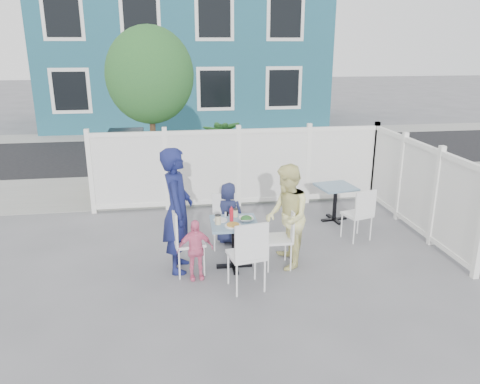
{
  "coord_description": "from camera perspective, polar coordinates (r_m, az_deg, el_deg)",
  "views": [
    {
      "loc": [
        -1.23,
        -6.67,
        3.22
      ],
      "look_at": [
        -0.22,
        0.05,
        1.05
      ],
      "focal_mm": 35.0,
      "sensor_mm": 36.0,
      "label": 1
    }
  ],
  "objects": [
    {
      "name": "fence_back",
      "position": [
        9.48,
        -0.18,
        2.8
      ],
      "size": [
        5.86,
        0.08,
        1.6
      ],
      "color": "white",
      "rests_on": "ground"
    },
    {
      "name": "plate_main",
      "position": [
        6.7,
        -0.86,
        -4.12
      ],
      "size": [
        0.24,
        0.24,
        0.02
      ],
      "primitive_type": "cylinder",
      "color": "white",
      "rests_on": "main_table"
    },
    {
      "name": "chair_right",
      "position": [
        6.98,
        5.25,
        -5.02
      ],
      "size": [
        0.41,
        0.42,
        0.92
      ],
      "rotation": [
        0.0,
        0.0,
        1.55
      ],
      "color": "white",
      "rests_on": "ground"
    },
    {
      "name": "potted_shrub_b",
      "position": [
        10.4,
        8.05,
        3.68
      ],
      "size": [
        1.44,
        1.29,
        1.47
      ],
      "primitive_type": "imported",
      "rotation": [
        0.0,
        0.0,
        6.17
      ],
      "color": "#1E5227",
      "rests_on": "ground"
    },
    {
      "name": "chair_left",
      "position": [
        6.79,
        -7.02,
        -5.42
      ],
      "size": [
        0.49,
        0.51,
        0.98
      ],
      "rotation": [
        0.0,
        0.0,
        -1.41
      ],
      "color": "white",
      "rests_on": "ground"
    },
    {
      "name": "street",
      "position": [
        14.58,
        -3.49,
        4.89
      ],
      "size": [
        24.0,
        5.0,
        0.01
      ],
      "primitive_type": "cube",
      "color": "black",
      "rests_on": "ground"
    },
    {
      "name": "coffee_cup_a",
      "position": [
        6.76,
        -2.7,
        -3.41
      ],
      "size": [
        0.09,
        0.09,
        0.13
      ],
      "primitive_type": "cylinder",
      "color": "beige",
      "rests_on": "main_table"
    },
    {
      "name": "far_sidewalk",
      "position": [
        17.61,
        -4.41,
        7.1
      ],
      "size": [
        24.0,
        1.6,
        0.01
      ],
      "primitive_type": "cube",
      "color": "gray",
      "rests_on": "ground"
    },
    {
      "name": "salad_bowl",
      "position": [
        6.88,
        0.76,
        -3.34
      ],
      "size": [
        0.22,
        0.22,
        0.05
      ],
      "primitive_type": "imported",
      "color": "white",
      "rests_on": "main_table"
    },
    {
      "name": "tree",
      "position": [
        10.0,
        -10.95,
        13.76
      ],
      "size": [
        1.8,
        1.62,
        3.59
      ],
      "color": "#382316",
      "rests_on": "ground"
    },
    {
      "name": "main_table",
      "position": [
        6.91,
        -0.72,
        -4.94
      ],
      "size": [
        0.7,
        0.7,
        0.72
      ],
      "rotation": [
        0.0,
        0.0,
        -0.02
      ],
      "color": "teal",
      "rests_on": "ground"
    },
    {
      "name": "utility_cabinet",
      "position": [
        11.02,
        -13.47,
        3.73
      ],
      "size": [
        0.72,
        0.52,
        1.31
      ],
      "primitive_type": "cube",
      "rotation": [
        0.0,
        0.0,
        0.03
      ],
      "color": "gold",
      "rests_on": "ground"
    },
    {
      "name": "ketchup_bottle",
      "position": [
        6.86,
        -1.04,
        -2.82
      ],
      "size": [
        0.06,
        0.06,
        0.19
      ],
      "primitive_type": "cylinder",
      "color": "red",
      "rests_on": "main_table"
    },
    {
      "name": "boy",
      "position": [
        7.8,
        -1.43,
        -2.58
      ],
      "size": [
        0.59,
        0.49,
        1.04
      ],
      "primitive_type": "imported",
      "rotation": [
        0.0,
        0.0,
        2.77
      ],
      "color": "#1D2247",
      "rests_on": "ground"
    },
    {
      "name": "building",
      "position": [
        20.68,
        -6.8,
        16.95
      ],
      "size": [
        11.0,
        6.0,
        6.0
      ],
      "color": "#1F5666",
      "rests_on": "ground"
    },
    {
      "name": "chair_back",
      "position": [
        7.68,
        -1.89,
        -3.01
      ],
      "size": [
        0.43,
        0.42,
        0.87
      ],
      "rotation": [
        0.0,
        0.0,
        3.04
      ],
      "color": "white",
      "rests_on": "ground"
    },
    {
      "name": "chair_spare",
      "position": [
        8.11,
        14.47,
        -2.26
      ],
      "size": [
        0.51,
        0.5,
        0.91
      ],
      "rotation": [
        0.0,
        0.0,
        0.3
      ],
      "color": "white",
      "rests_on": "ground"
    },
    {
      "name": "fence_right",
      "position": [
        8.76,
        20.77,
        0.35
      ],
      "size": [
        0.08,
        3.66,
        1.6
      ],
      "rotation": [
        0.0,
        0.0,
        1.57
      ],
      "color": "white",
      "rests_on": "ground"
    },
    {
      "name": "chair_near",
      "position": [
        6.25,
        1.05,
        -7.2
      ],
      "size": [
        0.53,
        0.52,
        1.02
      ],
      "rotation": [
        0.0,
        0.0,
        0.18
      ],
      "color": "white",
      "rests_on": "ground"
    },
    {
      "name": "woman",
      "position": [
        6.92,
        5.72,
        -3.03
      ],
      "size": [
        0.65,
        0.8,
        1.57
      ],
      "primitive_type": "imported",
      "rotation": [
        0.0,
        0.0,
        -1.65
      ],
      "color": "#F0E64C",
      "rests_on": "ground"
    },
    {
      "name": "plate_side",
      "position": [
        6.91,
        -2.42,
        -3.44
      ],
      "size": [
        0.21,
        0.21,
        0.01
      ],
      "primitive_type": "cylinder",
      "color": "white",
      "rests_on": "main_table"
    },
    {
      "name": "potted_shrub_a",
      "position": [
        10.11,
        -2.02,
        4.09
      ],
      "size": [
        0.98,
        0.98,
        1.69
      ],
      "primitive_type": "imported",
      "rotation": [
        0.0,
        0.0,
        3.17
      ],
      "color": "#1E5227",
      "rests_on": "ground"
    },
    {
      "name": "salt_shaker",
      "position": [
        7.07,
        -1.77,
        -2.72
      ],
      "size": [
        0.03,
        0.03,
        0.07
      ],
      "primitive_type": "cylinder",
      "color": "white",
      "rests_on": "main_table"
    },
    {
      "name": "near_sidewalk",
      "position": [
        11.02,
        -1.75,
        0.7
      ],
      "size": [
        24.0,
        2.6,
        0.01
      ],
      "primitive_type": "cube",
      "color": "gray",
      "rests_on": "ground"
    },
    {
      "name": "spare_table",
      "position": [
        8.94,
        11.57,
        -0.2
      ],
      "size": [
        0.74,
        0.74,
        0.69
      ],
      "rotation": [
        0.0,
        0.0,
        0.15
      ],
      "color": "teal",
      "rests_on": "ground"
    },
    {
      "name": "toddler",
      "position": [
        6.67,
        -5.49,
        -7.01
      ],
      "size": [
        0.54,
        0.27,
        0.89
      ],
      "primitive_type": "imported",
      "rotation": [
        0.0,
        0.0,
        0.1
      ],
      "color": "pink",
      "rests_on": "ground"
    },
    {
      "name": "pepper_shaker",
      "position": [
        7.08,
        -1.52,
        -2.69
      ],
      "size": [
        0.03,
        0.03,
        0.07
      ],
      "primitive_type": "cylinder",
      "color": "black",
      "rests_on": "main_table"
    },
    {
      "name": "man",
      "position": [
        6.79,
        -7.65,
        -2.24
      ],
      "size": [
        0.5,
        0.71,
        1.85
      ],
      "primitive_type": "imported",
      "rotation": [
        0.0,
        0.0,
        1.48
      ],
      "color": "#161D52",
      "rests_on": "ground"
    },
    {
      "name": "ground",
      "position": [
        7.51,
        1.76,
        -7.73
      ],
      "size": [
        80.0,
        80.0,
        0.0
      ],
      "primitive_type": "plane",
      "color": "slate"
    },
    {
      "name": "coffee_cup_b",
      "position": [
        7.04,
        -0.58,
        -2.59
      ],
      "size": [
        0.08,
        0.08,
        0.11
      ],
      "primitive_type": "cylinder",
      "color": "beige",
      "rests_on": "main_table"
    }
  ]
}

